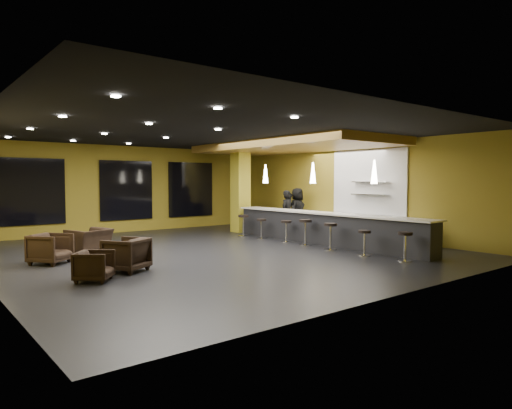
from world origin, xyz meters
TOP-DOWN VIEW (x-y plane):
  - floor at (0.00, 0.00)m, footprint 12.00×13.00m
  - ceiling at (0.00, 0.00)m, footprint 12.00×13.00m
  - wall_back at (0.00, 6.55)m, footprint 12.00×0.10m
  - wall_front at (0.00, -6.55)m, footprint 12.00×0.10m
  - wall_right at (6.05, 0.00)m, footprint 0.10×13.00m
  - wood_soffit at (4.00, 1.00)m, footprint 3.60×8.00m
  - window_left at (-3.50, 6.44)m, footprint 2.20×0.06m
  - window_center at (0.00, 6.44)m, footprint 2.20×0.06m
  - window_right at (3.00, 6.44)m, footprint 2.20×0.06m
  - tile_backsplash at (5.96, -1.00)m, footprint 0.06×3.20m
  - bar_counter at (3.65, -1.00)m, footprint 0.60×8.00m
  - bar_top at (3.65, -1.00)m, footprint 0.78×8.10m
  - prep_counter at (5.65, -0.50)m, footprint 0.70×6.00m
  - prep_top at (5.65, -0.50)m, footprint 0.72×6.00m
  - wall_shelf_lower at (5.82, -1.20)m, footprint 0.30×1.50m
  - wall_shelf_upper at (5.82, -1.20)m, footprint 0.30×1.50m
  - column at (3.65, 3.60)m, footprint 0.60×0.60m
  - pendant_0 at (3.65, -3.00)m, footprint 0.20×0.20m
  - pendant_1 at (3.65, -0.50)m, footprint 0.20×0.20m
  - pendant_2 at (3.65, 2.00)m, footprint 0.20×0.20m
  - staff_a at (4.43, 1.59)m, footprint 0.67×0.49m
  - staff_b at (4.85, 1.97)m, footprint 0.91×0.79m
  - staff_c at (5.25, 1.94)m, footprint 1.03×0.86m
  - armchair_a at (-4.18, -1.88)m, footprint 0.97×0.97m
  - armchair_b at (-3.26, -1.32)m, footprint 1.16×1.17m
  - armchair_c at (-4.37, 0.78)m, footprint 1.17×1.17m
  - armchair_d at (-3.01, 1.96)m, footprint 1.33×1.26m
  - bar_stool_0 at (2.92, -4.55)m, footprint 0.39×0.39m
  - bar_stool_1 at (2.81, -3.33)m, footprint 0.36×0.36m
  - bar_stool_2 at (2.85, -2.04)m, footprint 0.41×0.41m
  - bar_stool_3 at (2.96, -0.86)m, footprint 0.43×0.43m
  - bar_stool_4 at (2.96, 0.06)m, footprint 0.38×0.38m
  - bar_stool_5 at (2.90, 1.33)m, footprint 0.36×0.36m
  - bar_stool_6 at (2.81, 2.28)m, footprint 0.41×0.41m

SIDE VIEW (x-z plane):
  - floor at x=0.00m, z-range -0.10..0.00m
  - armchair_a at x=-4.18m, z-range 0.00..0.64m
  - armchair_d at x=-3.01m, z-range 0.00..0.69m
  - armchair_c at x=-4.37m, z-range 0.00..0.77m
  - armchair_b at x=-3.26m, z-range 0.00..0.78m
  - prep_counter at x=5.65m, z-range 0.00..0.86m
  - bar_stool_1 at x=2.81m, z-range 0.10..0.81m
  - bar_stool_5 at x=2.90m, z-range 0.10..0.82m
  - bar_stool_4 at x=2.96m, z-range 0.10..0.85m
  - bar_stool_0 at x=2.92m, z-range 0.11..0.87m
  - bar_counter at x=3.65m, z-range 0.00..1.00m
  - bar_stool_6 at x=2.81m, z-range 0.11..0.92m
  - bar_stool_2 at x=2.85m, z-range 0.11..0.93m
  - bar_stool_3 at x=2.96m, z-range 0.12..0.96m
  - staff_b at x=4.85m, z-range 0.00..1.61m
  - staff_a at x=4.43m, z-range 0.00..1.72m
  - prep_top at x=5.65m, z-range 0.87..0.90m
  - staff_c at x=5.25m, z-range 0.00..1.80m
  - bar_top at x=3.65m, z-range 1.00..1.05m
  - wall_shelf_lower at x=5.82m, z-range 1.59..1.61m
  - window_left at x=-3.50m, z-range 0.50..2.90m
  - window_center at x=0.00m, z-range 0.50..2.90m
  - window_right at x=3.00m, z-range 0.50..2.90m
  - wall_back at x=0.00m, z-range 0.00..3.50m
  - wall_front at x=0.00m, z-range 0.00..3.50m
  - wall_right at x=6.05m, z-range 0.00..3.50m
  - column at x=3.65m, z-range 0.00..3.50m
  - tile_backsplash at x=5.96m, z-range 0.80..3.20m
  - wall_shelf_upper at x=5.82m, z-range 2.03..2.06m
  - pendant_0 at x=3.65m, z-range 2.00..2.70m
  - pendant_1 at x=3.65m, z-range 2.00..2.70m
  - pendant_2 at x=3.65m, z-range 2.00..2.70m
  - wood_soffit at x=4.00m, z-range 3.22..3.50m
  - ceiling at x=0.00m, z-range 3.50..3.60m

